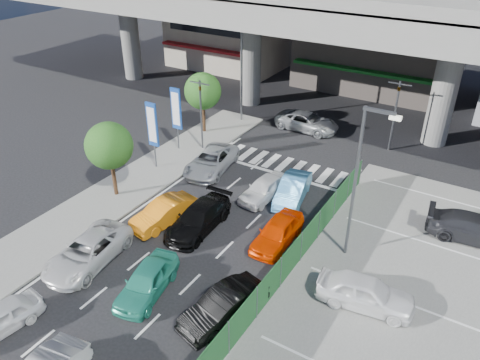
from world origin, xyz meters
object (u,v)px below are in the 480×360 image
Objects in this scene: traffic_light_right at (397,99)px; taxi_orange_left at (164,213)px; crossing_wagon_silver at (307,122)px; sedan_black_mid at (199,218)px; traffic_light_left at (200,98)px; taxi_orange_right at (277,232)px; traffic_cone at (334,286)px; hatch_black_mid_right at (224,306)px; wagon_silver_front_left at (211,161)px; tree_near at (109,146)px; taxi_teal_mid at (147,281)px; kei_truck_front_right at (293,190)px; sedan_white_mid_left at (88,252)px; street_lamp_left at (243,65)px; tree_far at (203,91)px; parked_sedan_white at (365,292)px; street_lamp_right at (360,173)px; parked_sedan_dgrey at (475,228)px; signboard_far at (176,111)px; signboard_near at (152,127)px; sedan_white_front_mid at (264,188)px.

traffic_light_right reaches higher than taxi_orange_left.
sedan_black_mid is at bearing -176.78° from crossing_wagon_silver.
traffic_light_left is 1.28× the size of taxi_orange_right.
sedan_black_mid is 8.25m from traffic_cone.
hatch_black_mid_right is 0.84× the size of wagon_silver_front_left.
tree_near is 9.46m from taxi_teal_mid.
kei_truck_front_right is 0.83× the size of crossing_wagon_silver.
crossing_wagon_silver is at bearing 118.26° from traffic_cone.
taxi_orange_right and kei_truck_front_right have the same top height.
hatch_black_mid_right is (7.71, 0.44, 0.00)m from sedan_white_mid_left.
street_lamp_left is 1.67× the size of tree_far.
hatch_black_mid_right is at bearing 120.17° from parked_sedan_white.
sedan_black_mid is (6.36, -0.17, -2.70)m from tree_near.
street_lamp_left reaches higher than taxi_orange_left.
hatch_black_mid_right is at bearing -4.42° from taxi_teal_mid.
taxi_orange_left is at bearing 80.29° from parked_sedan_white.
hatch_black_mid_right is at bearing -21.38° from taxi_orange_left.
traffic_light_right is 0.65× the size of street_lamp_right.
street_lamp_left is at bearing 132.79° from traffic_cone.
taxi_orange_left is (3.60, -8.71, -3.26)m from traffic_light_left.
taxi_orange_right is 0.84× the size of parked_sedan_dgrey.
signboard_far reaches higher than sedan_white_mid_left.
taxi_orange_right is 4.44m from kei_truck_front_right.
traffic_cone is at bearing 14.11° from sedan_white_mid_left.
taxi_orange_left is at bearing 178.32° from traffic_cone.
signboard_near is 3.03m from signboard_far.
taxi_orange_left is 5.36× the size of traffic_cone.
taxi_orange_left reaches higher than traffic_cone.
traffic_light_right is 0.65× the size of street_lamp_left.
parked_sedan_white is (16.60, -8.06, -2.28)m from signboard_far.
sedan_white_front_mid is at bearing 66.92° from taxi_orange_left.
taxi_orange_left is 0.81× the size of crossing_wagon_silver.
street_lamp_left is 10.19m from signboard_near.
kei_truck_front_right is at bearing 145.74° from street_lamp_right.
street_lamp_left is (-0.13, 6.00, 0.83)m from traffic_light_left.
wagon_silver_front_left is 14.50m from parked_sedan_white.
taxi_orange_right is at bearing -35.69° from traffic_light_left.
hatch_black_mid_right reaches higher than taxi_orange_left.
sedan_white_front_mid is at bearing -52.84° from street_lamp_left.
parked_sedan_white reaches higher than taxi_orange_right.
street_lamp_left is 20.91m from taxi_teal_mid.
signboard_near is at bearing 103.85° from sedan_white_mid_left.
taxi_teal_mid is at bearing -174.73° from crossing_wagon_silver.
tree_near is 14.90m from traffic_cone.
taxi_orange_right is at bearing 25.60° from taxi_orange_left.
street_lamp_left is at bearing 37.54° from parked_sedan_white.
sedan_white_mid_left is at bearing 174.47° from crossing_wagon_silver.
sedan_white_mid_left is 1.23× the size of taxi_orange_right.
taxi_teal_mid is at bearing -78.66° from wagon_silver_front_left.
street_lamp_left reaches higher than traffic_light_right.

